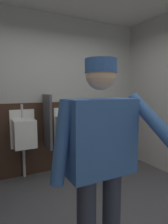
{
  "coord_description": "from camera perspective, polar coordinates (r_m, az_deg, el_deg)",
  "views": [
    {
      "loc": [
        -1.09,
        -1.62,
        1.48
      ],
      "look_at": [
        -0.18,
        0.12,
        1.25
      ],
      "focal_mm": 31.06,
      "sensor_mm": 36.0,
      "label": 1
    }
  ],
  "objects": [
    {
      "name": "privacy_divider_panel",
      "position": [
        3.29,
        -10.7,
        -2.72
      ],
      "size": [
        0.04,
        0.4,
        0.9
      ],
      "primitive_type": "cube",
      "color": "#4C4C51"
    },
    {
      "name": "wall_back",
      "position": [
        3.57,
        -9.82,
        5.17
      ],
      "size": [
        4.13,
        0.12,
        2.79
      ],
      "primitive_type": "cube",
      "color": "#B2B2AD",
      "rests_on": "ground_plane"
    },
    {
      "name": "wainscot_band_back",
      "position": [
        3.6,
        -9.2,
        -7.14
      ],
      "size": [
        3.53,
        0.03,
        1.25
      ],
      "primitive_type": "cube",
      "color": "#382319",
      "rests_on": "ground_plane"
    },
    {
      "name": "person",
      "position": [
        1.42,
        4.89,
        -12.98
      ],
      "size": [
        0.71,
        0.6,
        1.68
      ],
      "color": "#2D3342",
      "rests_on": "ground_plane"
    },
    {
      "name": "urinal_left",
      "position": [
        3.31,
        -17.26,
        -5.92
      ],
      "size": [
        0.4,
        0.34,
        1.24
      ],
      "color": "white",
      "rests_on": "ground_plane"
    },
    {
      "name": "urinal_middle",
      "position": [
        3.51,
        -5.09,
        -4.91
      ],
      "size": [
        0.4,
        0.34,
        1.24
      ],
      "color": "white",
      "rests_on": "ground_plane"
    }
  ]
}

